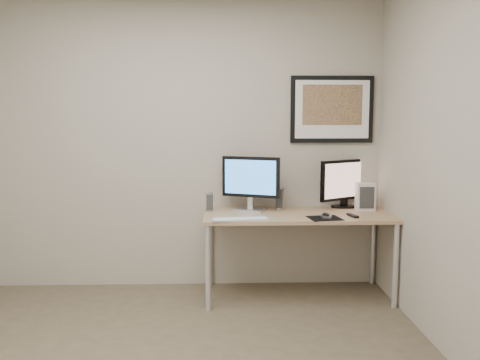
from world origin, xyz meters
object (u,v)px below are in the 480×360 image
Objects in this scene: desk at (297,221)px; framed_art at (332,109)px; monitor_tv at (344,182)px; speaker_left at (209,202)px; speaker_right at (280,198)px; monitor_large at (251,181)px; fan_unit at (365,197)px; keyboard at (240,219)px.

framed_art is at bearing 43.46° from desk.
framed_art is 1.52× the size of monitor_tv.
speaker_right reaches higher than speaker_left.
monitor_large reaches higher than speaker_left.
fan_unit reaches higher than desk.
desk is 3.52× the size of keyboard.
monitor_tv is 0.23m from fan_unit.
monitor_tv is at bearing 18.01° from speaker_right.
fan_unit is at bearing 12.22° from desk.
keyboard is (-0.50, -0.28, 0.07)m from desk.
speaker_left is 0.48m from keyboard.
framed_art reaches higher than speaker_left.
monitor_large is 0.87m from monitor_tv.
speaker_left is 0.63m from speaker_right.
speaker_right is at bearing -165.70° from framed_art.
framed_art is 1.39m from speaker_left.
fan_unit is (1.12, 0.41, 0.11)m from keyboard.
monitor_tv is (0.12, -0.06, -0.66)m from framed_art.
speaker_left is (-1.11, -0.21, -0.81)m from framed_art.
fan_unit is (0.27, -0.20, -0.77)m from framed_art.
desk is at bearing 178.45° from monitor_tv.
framed_art is 1.37m from keyboard.
keyboard is (0.26, -0.40, -0.07)m from speaker_left.
speaker_left reaches higher than desk.
framed_art is 1.65× the size of keyboard.
monitor_tv is at bearing 30.25° from monitor_large.
speaker_left is at bearing -178.11° from fan_unit.
speaker_right is (0.63, 0.09, 0.02)m from speaker_left.
framed_art is 0.93m from speaker_right.
framed_art is at bearing 29.42° from keyboard.
monitor_tv is at bearing 1.18° from speaker_left.
monitor_tv is 1.08× the size of keyboard.
keyboard reaches higher than desk.
monitor_tv is at bearing 140.80° from fan_unit.
speaker_right reaches higher than desk.
monitor_tv is at bearing 29.93° from desk.
speaker_left is at bearing -169.28° from framed_art.
monitor_tv is 2.99× the size of speaker_left.
monitor_large is at bearing -165.83° from framed_art.
desk is at bearing -14.80° from speaker_left.
monitor_tv is at bearing -28.70° from framed_art.
desk is 0.78m from speaker_left.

